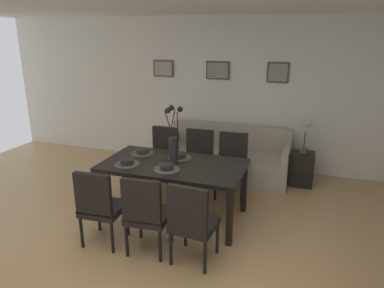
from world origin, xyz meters
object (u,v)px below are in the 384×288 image
object	(u,v)px
framed_picture_left	(163,68)
dining_chair_far_right	(198,157)
dining_chair_far_left	(146,211)
framed_picture_center	(218,70)
dining_chair_near_right	(163,154)
side_table	(302,169)
dining_table	(174,169)
bowl_near_right	(143,151)
centerpiece_vase	(173,142)
sofa	(226,159)
bowl_far_left	(167,166)
framed_picture_right	(278,72)
dining_chair_mid_right	(232,161)
bowl_far_right	(180,155)
bowl_near_left	(127,161)
table_lamp	(306,130)
dining_chair_mid_left	(192,220)
dining_chair_near_left	(100,204)

from	to	relation	value
framed_picture_left	dining_chair_far_right	bearing A→B (deg)	-48.59
dining_chair_far_left	framed_picture_center	world-z (taller)	framed_picture_center
dining_chair_near_right	dining_chair_far_right	size ratio (longest dim) A/B	1.00
side_table	dining_table	bearing A→B (deg)	-133.52
bowl_near_right	framed_picture_left	distance (m)	2.15
dining_chair_far_left	centerpiece_vase	bearing A→B (deg)	91.81
dining_chair_far_right	side_table	size ratio (longest dim) A/B	1.77
dining_chair_far_right	framed_picture_left	world-z (taller)	framed_picture_left
dining_chair_far_left	dining_chair_near_right	bearing A→B (deg)	107.72
dining_chair_near_right	sofa	distance (m)	1.14
dining_table	bowl_far_left	xyz separation A→B (m)	(0.00, -0.22, 0.11)
framed_picture_right	dining_table	bearing A→B (deg)	-115.73
dining_chair_near_right	dining_chair_mid_right	size ratio (longest dim) A/B	1.00
dining_chair_near_right	dining_chair_far_left	distance (m)	1.86
centerpiece_vase	dining_chair_far_right	bearing A→B (deg)	88.41
dining_table	centerpiece_vase	distance (m)	0.36
dining_chair_far_left	bowl_near_right	size ratio (longest dim) A/B	5.41
dining_table	centerpiece_vase	xyz separation A→B (m)	(0.00, 0.00, 0.36)
bowl_near_right	framed_picture_left	bearing A→B (deg)	104.15
dining_table	framed_picture_right	bearing A→B (deg)	64.27
bowl_far_right	bowl_near_left	bearing A→B (deg)	-140.82
table_lamp	sofa	bearing A→B (deg)	179.67
bowl_far_right	side_table	world-z (taller)	bowl_far_right
dining_chair_far_left	framed_picture_center	xyz separation A→B (m)	(-0.03, 2.98, 1.19)
bowl_far_left	bowl_far_right	xyz separation A→B (m)	(0.00, 0.44, 0.00)
bowl_far_right	framed_picture_right	distance (m)	2.33
dining_chair_mid_left	sofa	xyz separation A→B (m)	(-0.24, 2.51, -0.23)
dining_chair_near_right	side_table	distance (m)	2.21
bowl_near_left	bowl_near_right	world-z (taller)	same
dining_table	dining_chair_far_left	distance (m)	0.89
dining_chair_mid_left	framed_picture_left	xyz separation A→B (m)	(-1.56, 2.99, 1.19)
framed_picture_left	framed_picture_center	world-z (taller)	framed_picture_center
side_table	centerpiece_vase	bearing A→B (deg)	-133.53
dining_chair_mid_left	framed_picture_right	world-z (taller)	framed_picture_right
dining_table	centerpiece_vase	bearing A→B (deg)	55.35
side_table	framed_picture_left	xyz separation A→B (m)	(-2.55, 0.49, 1.44)
dining_table	bowl_near_left	world-z (taller)	bowl_near_left
dining_chair_mid_right	dining_chair_mid_left	bearing A→B (deg)	-90.27
bowl_far_left	framed_picture_center	size ratio (longest dim) A/B	0.41
dining_chair_near_right	bowl_near_right	world-z (taller)	dining_chair_near_right
dining_chair_mid_right	bowl_near_left	xyz separation A→B (m)	(-1.10, -1.14, 0.27)
bowl_near_right	dining_chair_far_left	bearing A→B (deg)	-62.53
dining_table	dining_chair_near_left	xyz separation A→B (m)	(-0.53, -0.89, -0.15)
dining_chair_near_left	dining_chair_far_right	world-z (taller)	same
dining_chair_far_right	dining_chair_mid_left	xyz separation A→B (m)	(0.52, -1.81, 0.00)
framed_picture_left	framed_picture_right	bearing A→B (deg)	-0.00
dining_table	dining_chair_near_right	size ratio (longest dim) A/B	1.96
bowl_far_right	sofa	world-z (taller)	bowl_far_right
dining_chair_near_right	framed_picture_right	xyz separation A→B (m)	(1.55, 1.21, 1.19)
dining_chair_mid_right	framed_picture_left	world-z (taller)	framed_picture_left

